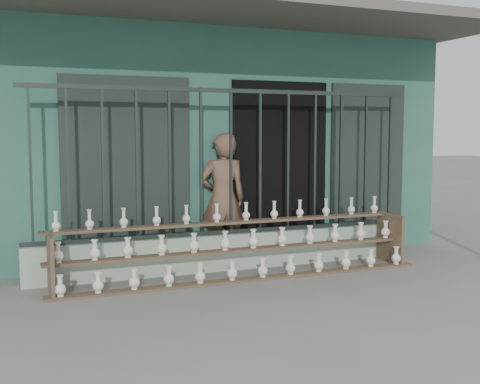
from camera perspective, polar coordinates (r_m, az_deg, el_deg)
name	(u,v)px	position (r m, az deg, el deg)	size (l,w,h in m)	color
ground	(275,294)	(6.47, 3.34, -9.67)	(60.00, 60.00, 0.00)	slate
workshop_building	(169,138)	(10.23, -6.73, 5.12)	(7.40, 6.60, 3.21)	#2F6554
parapet_wall	(231,251)	(7.58, -0.85, -5.63)	(5.00, 0.20, 0.45)	#AAC6A9
security_fence	(231,162)	(7.45, -0.86, 2.88)	(5.00, 0.04, 1.80)	#283330
shelf_rack	(240,247)	(7.16, -0.04, -5.20)	(4.50, 0.68, 0.85)	brown
elderly_woman	(223,199)	(7.80, -1.64, -0.66)	(0.62, 0.41, 1.70)	brown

